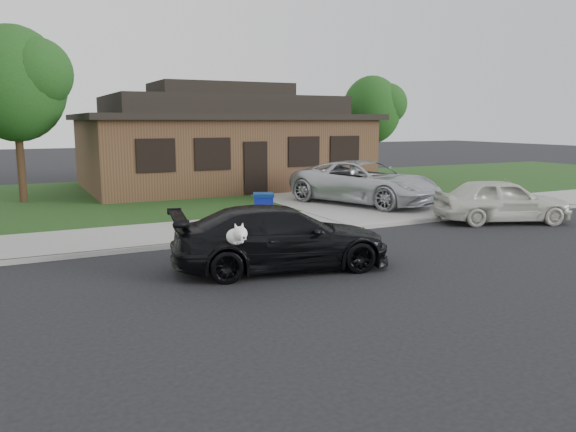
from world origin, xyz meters
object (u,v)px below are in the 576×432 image
sedan (281,238)px  white_compact (502,200)px  minivan (365,182)px  recycling_bin (264,210)px

sedan → white_compact: size_ratio=1.21×
minivan → sedan: bearing=-157.5°
sedan → minivan: 9.08m
minivan → white_compact: 4.89m
sedan → recycling_bin: 4.25m
sedan → minivan: (6.43, 6.40, 0.24)m
minivan → recycling_bin: minivan is taller
sedan → white_compact: bearing=-66.7°
recycling_bin → minivan: bearing=46.0°
minivan → white_compact: bearing=-88.0°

